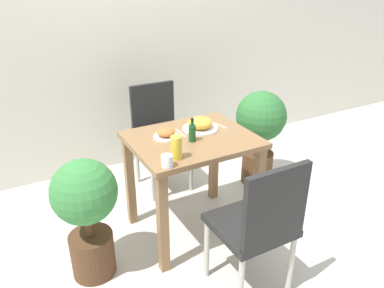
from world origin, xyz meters
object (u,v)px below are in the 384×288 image
Objects in this scene: drink_cup at (167,161)px; sauce_bottle at (192,132)px; potted_plant_right at (260,128)px; chair_near at (259,223)px; chair_far at (159,130)px; side_plate at (166,134)px; food_plate at (200,124)px; juice_glass at (176,148)px; potted_plant_left at (86,209)px.

drink_cup is 0.39m from sauce_bottle.
chair_near is at bearing -128.17° from potted_plant_right.
potted_plant_right is (0.84, 1.06, 0.02)m from chair_near.
chair_far reaches higher than side_plate.
potted_plant_right is at bearing 17.55° from food_plate.
juice_glass reaches higher than drink_cup.
food_plate is at bearing 41.44° from drink_cup.
side_plate is at bearing -109.16° from chair_far.
sauce_bottle is 0.82m from potted_plant_left.
chair_near is 1.00× the size of chair_far.
potted_plant_left is (-0.80, 0.64, -0.03)m from chair_near.
juice_glass is (-0.35, -0.33, 0.03)m from food_plate.
potted_plant_right is at bearing 27.84° from drink_cup.
potted_plant_right reaches higher than food_plate.
side_plate reaches higher than potted_plant_left.
potted_plant_left is at bearing -163.83° from side_plate.
side_plate is 1.05× the size of sauce_bottle.
sauce_bottle is 0.19× the size of potted_plant_right.
side_plate is 0.71m from potted_plant_left.
sauce_bottle reaches higher than potted_plant_right.
potted_plant_right is (0.79, -0.41, 0.02)m from chair_far.
potted_plant_right is at bearing 23.33° from sauce_bottle.
food_plate is 1.46× the size of side_plate.
drink_cup is (-0.40, -1.04, 0.27)m from chair_far.
food_plate is at bearing -85.86° from chair_far.
drink_cup is 0.08× the size of potted_plant_right.
chair_near reaches higher than potted_plant_right.
potted_plant_right is (1.02, 0.25, -0.25)m from side_plate.
chair_far is 5.47× the size of sauce_bottle.
potted_plant_left is (-0.85, -0.84, -0.03)m from chair_far.
drink_cup is 0.50× the size of juice_glass.
chair_near is at bearing -96.44° from food_plate.
juice_glass reaches higher than side_plate.
potted_plant_right is (1.19, 0.63, -0.26)m from drink_cup.
food_plate is 0.48m from juice_glass.
drink_cup reaches higher than potted_plant_left.
chair_far is 0.89m from potted_plant_right.
juice_glass is 1.27m from potted_plant_right.
drink_cup is at bearing -144.99° from juice_glass.
chair_near is 1.02m from potted_plant_left.
chair_far is 1.19m from potted_plant_left.
side_plate is 1.20× the size of juice_glass.
chair_near is at bearing -91.83° from chair_far.
sauce_bottle reaches higher than side_plate.
potted_plant_left is at bearing -176.70° from sauce_bottle.
chair_far is at bearing 70.84° from side_plate.
sauce_bottle reaches higher than chair_near.
side_plate is at bearing 133.10° from sauce_bottle.
potted_plant_left is 0.94× the size of potted_plant_right.
sauce_bottle is at bearing 39.29° from drink_cup.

